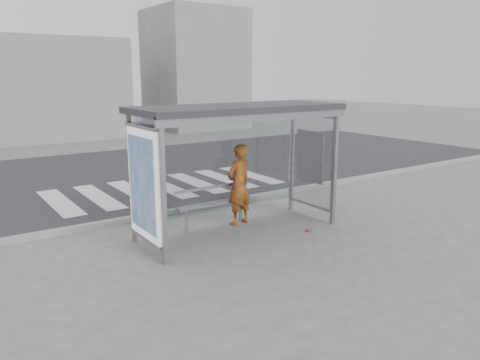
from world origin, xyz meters
name	(u,v)px	position (x,y,z in m)	size (l,w,h in m)	color
ground	(239,232)	(0.00, 0.00, 0.00)	(80.00, 80.00, 0.00)	#5E5E5C
road	(119,174)	(0.00, 7.00, 0.00)	(30.00, 10.00, 0.01)	#2A2A2D
curb	(194,208)	(0.00, 1.95, 0.06)	(30.00, 0.18, 0.12)	gray
crosswalk	(166,187)	(0.50, 4.50, 0.00)	(6.55, 3.00, 0.00)	silver
bus_shelter	(221,138)	(-0.37, 0.06, 1.98)	(4.25, 1.65, 2.62)	gray
building_center	(39,89)	(0.00, 18.00, 2.50)	(8.00, 5.00, 5.00)	gray
building_right	(195,70)	(9.00, 18.00, 3.50)	(5.00, 5.00, 7.00)	gray
person	(239,185)	(0.32, 0.47, 0.88)	(0.64, 0.42, 1.76)	orange
bench	(214,203)	(-0.25, 0.58, 0.53)	(1.73, 0.22, 0.89)	gray
soda_can	(308,230)	(1.22, -0.79, 0.03)	(0.06, 0.06, 0.11)	#D23D74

